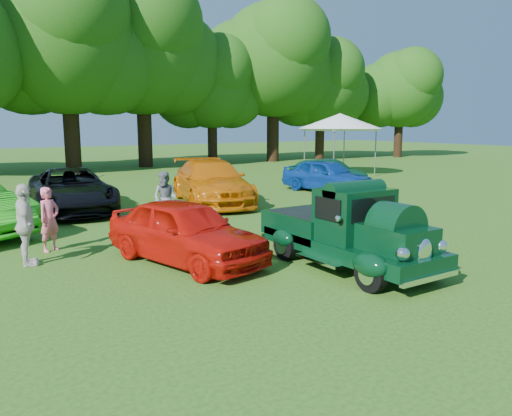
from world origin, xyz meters
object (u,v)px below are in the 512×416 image
spectator_pink (49,219)px  hero_pickup (347,233)px  back_car_orange (212,182)px  canopy_tent (340,122)px  spectator_grey (165,199)px  back_car_blue (327,175)px  red_convertible (185,231)px  spectator_white (25,225)px  back_car_green (327,174)px  back_car_black (72,190)px

spectator_pink → hero_pickup: bearing=-76.9°
back_car_orange → canopy_tent: size_ratio=1.08×
canopy_tent → spectator_grey: bearing=-150.0°
spectator_grey → back_car_blue: bearing=73.3°
red_convertible → hero_pickup: bearing=-53.0°
spectator_pink → canopy_tent: (17.81, 9.63, 2.34)m
back_car_orange → spectator_white: (-7.21, -5.29, 0.07)m
hero_pickup → back_car_green: bearing=50.9°
hero_pickup → spectator_white: spectator_white is taller
spectator_white → canopy_tent: size_ratio=0.34×
spectator_grey → spectator_white: size_ratio=0.91×
spectator_pink → spectator_white: 1.24m
back_car_black → back_car_orange: bearing=-6.6°
spectator_grey → back_car_green: bearing=76.9°
back_car_orange → spectator_grey: size_ratio=3.51×
back_car_blue → hero_pickup: bearing=-141.0°
canopy_tent → back_car_green: bearing=-137.3°
back_car_blue → spectator_pink: size_ratio=2.75×
back_car_blue → spectator_grey: bearing=-172.9°
red_convertible → back_car_blue: 12.40m
back_car_blue → spectator_grey: 9.46m
spectator_pink → spectator_grey: spectator_grey is taller
back_car_orange → back_car_blue: bearing=16.8°
back_car_black → back_car_orange: (4.84, -1.03, 0.07)m
back_car_black → spectator_white: bearing=-105.1°
back_car_black → back_car_blue: bearing=1.2°
red_convertible → back_car_blue: back_car_blue is taller
back_car_green → spectator_pink: size_ratio=2.61×
back_car_blue → back_car_green: (0.94, 1.04, -0.06)m
hero_pickup → spectator_grey: bearing=103.6°
red_convertible → spectator_pink: 3.48m
red_convertible → back_car_green: size_ratio=1.02×
spectator_grey → canopy_tent: bearing=84.1°
red_convertible → spectator_grey: 4.19m
spectator_grey → back_car_black: bearing=168.5°
hero_pickup → back_car_green: hero_pickup is taller
red_convertible → back_car_black: bearing=79.4°
red_convertible → back_car_orange: back_car_orange is taller
hero_pickup → back_car_orange: (1.57, 9.02, 0.08)m
back_car_orange → spectator_pink: (-6.54, -4.25, -0.05)m
back_car_green → spectator_pink: 14.45m
back_car_green → canopy_tent: 6.53m
spectator_pink → spectator_white: size_ratio=0.87×
hero_pickup → back_car_orange: size_ratio=0.77×
back_car_green → spectator_white: 15.49m
back_car_black → canopy_tent: size_ratio=1.03×
back_car_blue → spectator_grey: (-8.93, -3.12, 0.08)m
back_car_orange → canopy_tent: canopy_tent is taller
back_car_blue → spectator_pink: bearing=-172.3°
back_car_green → spectator_white: spectator_white is taller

